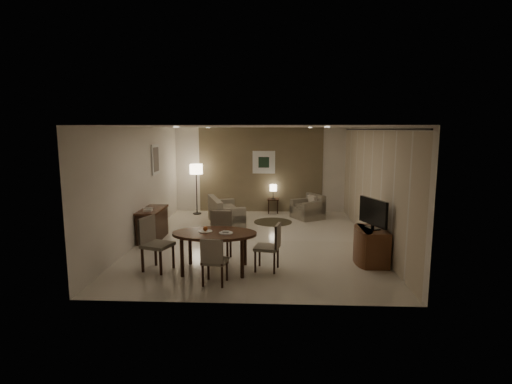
{
  "coord_description": "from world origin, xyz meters",
  "views": [
    {
      "loc": [
        0.43,
        -9.26,
        2.64
      ],
      "look_at": [
        0.0,
        0.2,
        1.15
      ],
      "focal_mm": 28.0,
      "sensor_mm": 36.0,
      "label": 1
    }
  ],
  "objects_px": {
    "chair_far": "(219,237)",
    "chair_right": "(267,247)",
    "armchair": "(308,207)",
    "floor_lamp": "(197,189)",
    "sofa": "(226,211)",
    "tv_cabinet": "(373,246)",
    "dining_table": "(215,252)",
    "chair_near": "(215,260)",
    "side_table": "(273,206)",
    "chair_left": "(158,244)",
    "console_desk": "(153,224)"
  },
  "relations": [
    {
      "from": "console_desk",
      "to": "chair_far",
      "type": "relative_size",
      "value": 1.23
    },
    {
      "from": "chair_far",
      "to": "chair_right",
      "type": "height_order",
      "value": "chair_far"
    },
    {
      "from": "tv_cabinet",
      "to": "chair_near",
      "type": "height_order",
      "value": "chair_near"
    },
    {
      "from": "chair_far",
      "to": "chair_right",
      "type": "distance_m",
      "value": 1.12
    },
    {
      "from": "console_desk",
      "to": "sofa",
      "type": "relative_size",
      "value": 0.77
    },
    {
      "from": "chair_right",
      "to": "sofa",
      "type": "xyz_separation_m",
      "value": [
        -1.22,
        3.74,
        -0.08
      ]
    },
    {
      "from": "tv_cabinet",
      "to": "chair_near",
      "type": "xyz_separation_m",
      "value": [
        -2.97,
        -1.22,
        0.07
      ]
    },
    {
      "from": "tv_cabinet",
      "to": "armchair",
      "type": "distance_m",
      "value": 4.1
    },
    {
      "from": "chair_far",
      "to": "sofa",
      "type": "bearing_deg",
      "value": 97.33
    },
    {
      "from": "floor_lamp",
      "to": "chair_far",
      "type": "bearing_deg",
      "value": -73.39
    },
    {
      "from": "armchair",
      "to": "dining_table",
      "type": "bearing_deg",
      "value": -55.36
    },
    {
      "from": "chair_left",
      "to": "side_table",
      "type": "relative_size",
      "value": 2.2
    },
    {
      "from": "chair_near",
      "to": "chair_far",
      "type": "height_order",
      "value": "chair_far"
    },
    {
      "from": "armchair",
      "to": "floor_lamp",
      "type": "height_order",
      "value": "floor_lamp"
    },
    {
      "from": "tv_cabinet",
      "to": "floor_lamp",
      "type": "xyz_separation_m",
      "value": [
        -4.39,
        4.49,
        0.44
      ]
    },
    {
      "from": "chair_near",
      "to": "side_table",
      "type": "distance_m",
      "value": 6.06
    },
    {
      "from": "floor_lamp",
      "to": "chair_left",
      "type": "bearing_deg",
      "value": -87.24
    },
    {
      "from": "console_desk",
      "to": "sofa",
      "type": "distance_m",
      "value": 2.34
    },
    {
      "from": "floor_lamp",
      "to": "console_desk",
      "type": "bearing_deg",
      "value": -99.48
    },
    {
      "from": "side_table",
      "to": "chair_right",
      "type": "bearing_deg",
      "value": -91.11
    },
    {
      "from": "chair_near",
      "to": "sofa",
      "type": "xyz_separation_m",
      "value": [
        -0.35,
        4.46,
        -0.05
      ]
    },
    {
      "from": "dining_table",
      "to": "chair_left",
      "type": "relative_size",
      "value": 1.56
    },
    {
      "from": "tv_cabinet",
      "to": "side_table",
      "type": "relative_size",
      "value": 1.96
    },
    {
      "from": "tv_cabinet",
      "to": "chair_left",
      "type": "height_order",
      "value": "chair_left"
    },
    {
      "from": "dining_table",
      "to": "chair_right",
      "type": "distance_m",
      "value": 0.98
    },
    {
      "from": "tv_cabinet",
      "to": "dining_table",
      "type": "relative_size",
      "value": 0.57
    },
    {
      "from": "armchair",
      "to": "side_table",
      "type": "relative_size",
      "value": 1.74
    },
    {
      "from": "tv_cabinet",
      "to": "side_table",
      "type": "bearing_deg",
      "value": 112.77
    },
    {
      "from": "sofa",
      "to": "chair_near",
      "type": "bearing_deg",
      "value": 166.02
    },
    {
      "from": "armchair",
      "to": "side_table",
      "type": "bearing_deg",
      "value": -157.19
    },
    {
      "from": "chair_right",
      "to": "dining_table",
      "type": "bearing_deg",
      "value": -74.18
    },
    {
      "from": "dining_table",
      "to": "chair_left",
      "type": "xyz_separation_m",
      "value": [
        -1.08,
        -0.02,
        0.14
      ]
    },
    {
      "from": "chair_right",
      "to": "sofa",
      "type": "relative_size",
      "value": 0.58
    },
    {
      "from": "chair_near",
      "to": "dining_table",
      "type": "bearing_deg",
      "value": -74.48
    },
    {
      "from": "chair_right",
      "to": "floor_lamp",
      "type": "relative_size",
      "value": 0.57
    },
    {
      "from": "console_desk",
      "to": "chair_left",
      "type": "relative_size",
      "value": 1.19
    },
    {
      "from": "dining_table",
      "to": "console_desk",
      "type": "bearing_deg",
      "value": 131.13
    },
    {
      "from": "dining_table",
      "to": "chair_far",
      "type": "distance_m",
      "value": 0.64
    },
    {
      "from": "chair_right",
      "to": "floor_lamp",
      "type": "xyz_separation_m",
      "value": [
        -2.3,
        4.98,
        0.33
      ]
    },
    {
      "from": "chair_far",
      "to": "chair_left",
      "type": "height_order",
      "value": "chair_left"
    },
    {
      "from": "armchair",
      "to": "floor_lamp",
      "type": "xyz_separation_m",
      "value": [
        -3.43,
        0.5,
        0.43
      ]
    },
    {
      "from": "console_desk",
      "to": "chair_left",
      "type": "bearing_deg",
      "value": -70.53
    },
    {
      "from": "console_desk",
      "to": "chair_far",
      "type": "distance_m",
      "value": 2.33
    },
    {
      "from": "chair_far",
      "to": "sofa",
      "type": "xyz_separation_m",
      "value": [
        -0.25,
        3.19,
        -0.12
      ]
    },
    {
      "from": "chair_far",
      "to": "armchair",
      "type": "xyz_separation_m",
      "value": [
        2.1,
        3.94,
        -0.13
      ]
    },
    {
      "from": "console_desk",
      "to": "chair_near",
      "type": "relative_size",
      "value": 1.43
    },
    {
      "from": "tv_cabinet",
      "to": "floor_lamp",
      "type": "relative_size",
      "value": 0.57
    },
    {
      "from": "dining_table",
      "to": "side_table",
      "type": "height_order",
      "value": "dining_table"
    },
    {
      "from": "side_table",
      "to": "chair_far",
      "type": "bearing_deg",
      "value": -102.86
    },
    {
      "from": "chair_near",
      "to": "chair_right",
      "type": "height_order",
      "value": "chair_right"
    }
  ]
}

